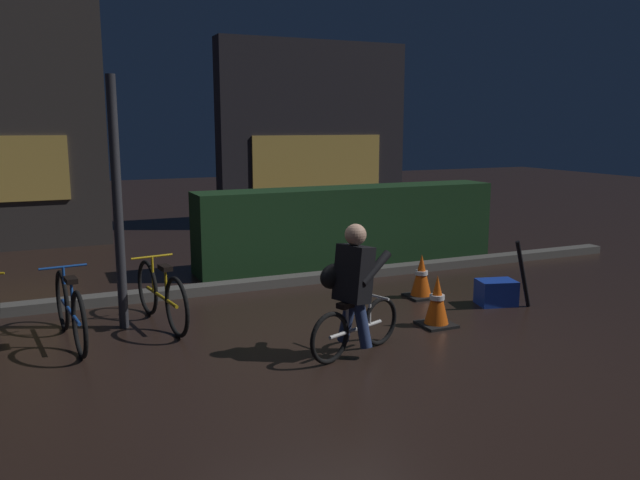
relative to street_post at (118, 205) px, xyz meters
name	(u,v)px	position (x,y,z in m)	size (l,w,h in m)	color
ground_plane	(326,338)	(1.82, -1.20, -1.32)	(40.00, 40.00, 0.00)	black
sidewalk_curb	(257,284)	(1.82, 1.00, -1.26)	(12.00, 0.24, 0.12)	#56544F
hedge_row	(349,225)	(3.62, 1.90, -0.72)	(4.80, 0.70, 1.19)	#19381C
storefront_right	(313,134)	(4.78, 6.00, 0.61)	(4.20, 0.54, 3.87)	#262328
street_post	(118,205)	(0.00, 0.00, 0.00)	(0.10, 0.10, 2.63)	#2D2D33
parked_bike_left_mid	(70,310)	(-0.53, -0.29, -0.98)	(0.46, 1.58, 0.73)	black
parked_bike_center_left	(161,295)	(0.39, -0.08, -0.99)	(0.46, 1.55, 0.72)	black
traffic_cone_near	(437,302)	(3.08, -1.30, -1.05)	(0.36, 0.36, 0.55)	black
traffic_cone_far	(421,277)	(3.56, -0.26, -1.05)	(0.36, 0.36, 0.55)	black
blue_crate	(496,292)	(4.20, -0.90, -1.17)	(0.44, 0.32, 0.30)	#193DB7
cyclist	(352,289)	(1.87, -1.70, -0.69)	(1.13, 0.52, 1.25)	black
closed_umbrella	(523,274)	(4.37, -1.15, -0.90)	(0.05, 0.05, 0.85)	black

